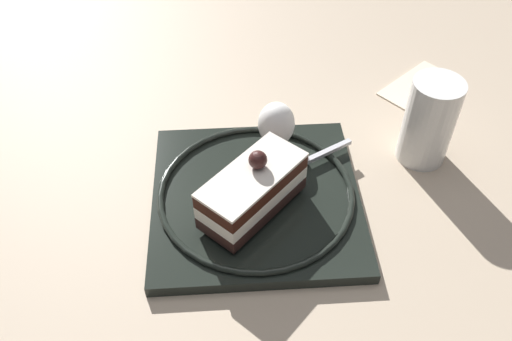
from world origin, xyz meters
name	(u,v)px	position (x,y,z in m)	size (l,w,h in m)	color
ground_plane	(268,217)	(0.00, 0.00, 0.00)	(2.40, 2.40, 0.00)	tan
dessert_plate	(256,197)	(-0.01, 0.02, 0.01)	(0.24, 0.24, 0.02)	black
cake_slice	(252,188)	(-0.02, 0.00, 0.05)	(0.12, 0.11, 0.07)	#301A17
whipped_cream_dollop	(276,124)	(0.03, 0.09, 0.05)	(0.04, 0.04, 0.05)	white
fork	(305,162)	(0.05, 0.05, 0.02)	(0.11, 0.05, 0.00)	silver
drink_glass_near	(428,124)	(0.19, 0.06, 0.05)	(0.06, 0.06, 0.10)	white
folded_napkin	(420,86)	(0.24, 0.19, 0.00)	(0.11, 0.06, 0.00)	beige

